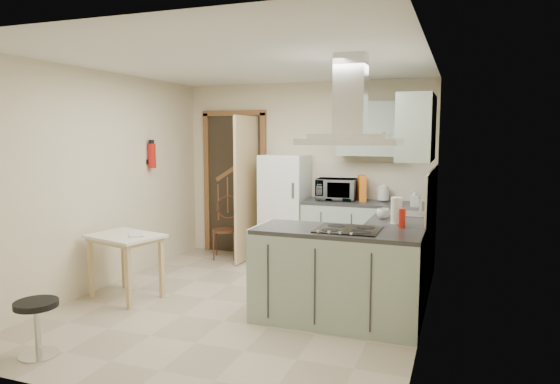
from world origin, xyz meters
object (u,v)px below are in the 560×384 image
at_px(peninsula, 337,276).
at_px(drop_leaf_table, 126,266).
at_px(bentwood_chair, 225,230).
at_px(stool, 37,328).
at_px(extractor_hood, 350,141).
at_px(microwave, 336,189).
at_px(fridge, 285,209).

xyz_separation_m(peninsula, drop_leaf_table, (-2.33, -0.10, -0.10)).
relative_size(peninsula, bentwood_chair, 1.90).
bearing_deg(stool, extractor_hood, 34.93).
distance_m(drop_leaf_table, stool, 1.46).
relative_size(extractor_hood, stool, 1.96).
bearing_deg(microwave, bentwood_chair, -177.91).
relative_size(bentwood_chair, microwave, 1.57).
bearing_deg(bentwood_chair, stool, -109.76).
distance_m(peninsula, stool, 2.61).
distance_m(peninsula, bentwood_chair, 2.81).
distance_m(extractor_hood, bentwood_chair, 3.17).
bearing_deg(microwave, stool, -118.14).
relative_size(extractor_hood, microwave, 1.73).
bearing_deg(extractor_hood, drop_leaf_table, -177.67).
bearing_deg(peninsula, stool, -143.81).
xyz_separation_m(bentwood_chair, stool, (0.00, -3.40, -0.18)).
bearing_deg(fridge, bentwood_chair, -172.16).
bearing_deg(fridge, microwave, 4.17).
bearing_deg(fridge, extractor_hood, -56.21).
bearing_deg(stool, fridge, 75.99).
relative_size(extractor_hood, drop_leaf_table, 1.20).
bearing_deg(microwave, drop_leaf_table, -134.56).
bearing_deg(bentwood_chair, peninsula, -61.24).
bearing_deg(extractor_hood, fridge, 123.79).
height_order(fridge, bentwood_chair, fridge).
distance_m(drop_leaf_table, microwave, 2.88).
xyz_separation_m(drop_leaf_table, microwave, (1.82, 2.13, 0.69)).
xyz_separation_m(stool, microwave, (1.59, 3.57, 0.81)).
bearing_deg(drop_leaf_table, stool, -66.82).
relative_size(extractor_hood, bentwood_chair, 1.11).
xyz_separation_m(fridge, microwave, (0.71, 0.05, 0.29)).
bearing_deg(extractor_hood, stool, -145.07).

